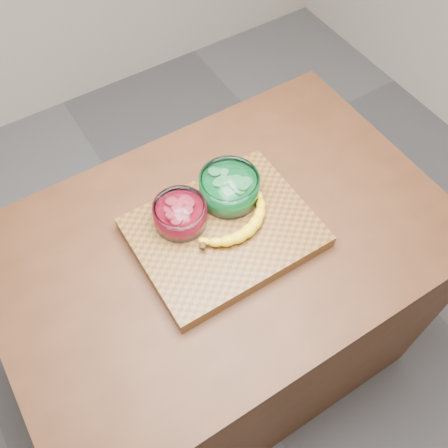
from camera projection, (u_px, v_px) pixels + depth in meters
ground at (224, 353)px, 2.05m from camera, size 3.50×3.50×0.00m
counter at (224, 308)px, 1.68m from camera, size 1.20×0.80×0.90m
cutting_board at (224, 233)px, 1.29m from camera, size 0.45×0.35×0.04m
bowl_red at (180, 214)px, 1.26m from camera, size 0.14×0.14×0.06m
bowl_green at (229, 188)px, 1.30m from camera, size 0.16×0.16×0.07m
banana at (236, 223)px, 1.26m from camera, size 0.25×0.14×0.04m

